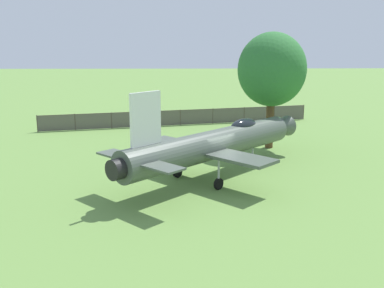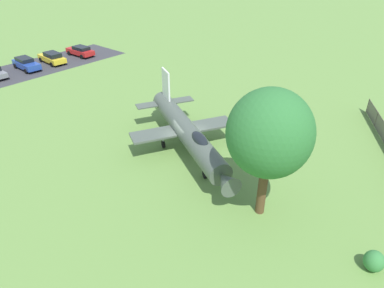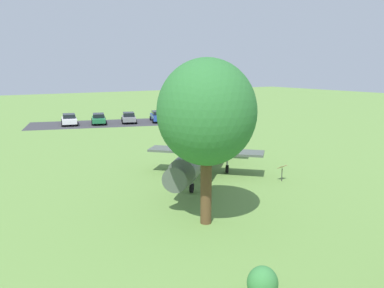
% 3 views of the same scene
% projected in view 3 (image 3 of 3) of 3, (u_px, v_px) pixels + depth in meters
% --- Properties ---
extents(ground_plane, '(200.00, 200.00, 0.00)m').
position_uv_depth(ground_plane, '(204.00, 176.00, 27.78)').
color(ground_plane, '#668E42').
extents(parking_strip, '(16.56, 32.27, 0.00)m').
position_uv_depth(parking_strip, '(142.00, 122.00, 55.55)').
color(parking_strip, '#38383D').
rests_on(parking_strip, ground_plane).
extents(display_jet, '(12.04, 11.98, 5.27)m').
position_uv_depth(display_jet, '(203.00, 151.00, 27.04)').
color(display_jet, '#4C564C').
rests_on(display_jet, ground_plane).
extents(shade_tree, '(4.84, 4.77, 8.18)m').
position_uv_depth(shade_tree, '(207.00, 113.00, 18.32)').
color(shade_tree, brown).
rests_on(shade_tree, ground_plane).
extents(shrub_near_fence, '(1.03, 1.07, 1.16)m').
position_uv_depth(shrub_near_fence, '(263.00, 283.00, 12.91)').
color(shrub_near_fence, '#387F3D').
rests_on(shrub_near_fence, ground_plane).
extents(info_plaque, '(0.49, 0.66, 1.14)m').
position_uv_depth(info_plaque, '(282.00, 169.00, 26.40)').
color(info_plaque, '#333333').
rests_on(info_plaque, ground_plane).
extents(parked_car_red, '(4.92, 2.89, 1.43)m').
position_uv_depth(parked_car_red, '(211.00, 115.00, 58.00)').
color(parked_car_red, red).
rests_on(parked_car_red, ground_plane).
extents(parked_car_yellow, '(5.13, 3.34, 1.52)m').
position_uv_depth(parked_car_yellow, '(182.00, 116.00, 56.82)').
color(parked_car_yellow, gold).
rests_on(parked_car_yellow, ground_plane).
extents(parked_car_blue, '(5.02, 3.22, 1.50)m').
position_uv_depth(parked_car_blue, '(158.00, 116.00, 56.07)').
color(parked_car_blue, '#23429E').
rests_on(parked_car_blue, ground_plane).
extents(parked_car_gray, '(4.54, 3.11, 1.43)m').
position_uv_depth(parked_car_gray, '(129.00, 117.00, 55.01)').
color(parked_car_gray, slate).
rests_on(parked_car_gray, ground_plane).
extents(parked_car_green, '(4.95, 3.07, 1.40)m').
position_uv_depth(parked_car_green, '(99.00, 118.00, 53.95)').
color(parked_car_green, '#1E6B3D').
rests_on(parked_car_green, ground_plane).
extents(parked_car_white, '(4.81, 2.86, 1.46)m').
position_uv_depth(parked_car_white, '(69.00, 119.00, 52.93)').
color(parked_car_white, silver).
rests_on(parked_car_white, ground_plane).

